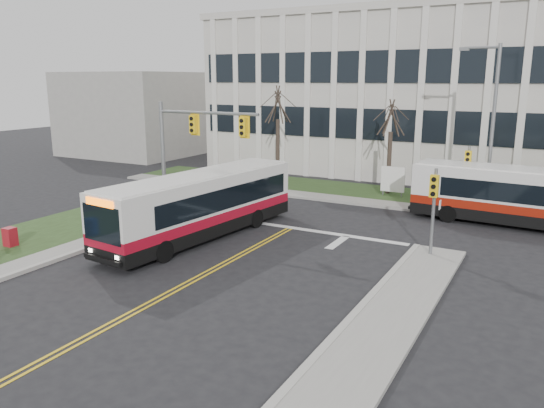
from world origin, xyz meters
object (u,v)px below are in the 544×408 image
at_px(streetlight, 490,120).
at_px(newspaper_box_red, 10,238).
at_px(directory_sign, 393,180).
at_px(bus_main, 201,207).
at_px(bus_cross, 525,199).

bearing_deg(streetlight, newspaper_box_red, -135.89).
distance_m(streetlight, newspaper_box_red, 24.85).
bearing_deg(directory_sign, bus_main, -113.30).
relative_size(streetlight, newspaper_box_red, 9.68).
height_order(streetlight, bus_main, streetlight).
xyz_separation_m(directory_sign, bus_cross, (7.79, -3.50, 0.30)).
bearing_deg(directory_sign, newspaper_box_red, -123.26).
relative_size(directory_sign, newspaper_box_red, 2.11).
relative_size(bus_cross, newspaper_box_red, 11.57).
xyz_separation_m(directory_sign, newspaper_box_red, (-11.99, -18.28, -0.70)).
bearing_deg(bus_cross, newspaper_box_red, -49.64).
relative_size(bus_main, newspaper_box_red, 11.88).
distance_m(bus_cross, newspaper_box_red, 24.71).
bearing_deg(newspaper_box_red, bus_main, 39.49).
bearing_deg(bus_main, streetlight, 52.24).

